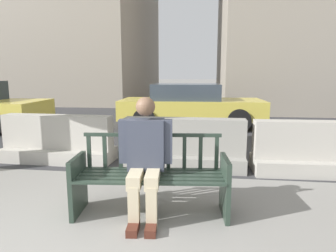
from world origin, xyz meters
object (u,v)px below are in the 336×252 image
Objects in this scene: street_bench at (151,179)px; car_sedan_mid at (190,105)px; seated_person at (145,155)px; jersey_barrier_centre at (184,148)px; jersey_barrier_left at (58,143)px; jersey_barrier_right at (318,153)px.

street_bench is 5.79m from car_sedan_mid.
seated_person is 5.85m from car_sedan_mid.
car_sedan_mid is (0.16, 5.85, -0.04)m from seated_person.
street_bench is 0.86× the size of jersey_barrier_centre.
jersey_barrier_centre is at bearing -2.67° from jersey_barrier_left.
car_sedan_mid reaches higher than jersey_barrier_left.
jersey_barrier_left is at bearing 178.04° from jersey_barrier_right.
seated_person reaches higher than car_sedan_mid.
street_bench is at bearing 52.28° from seated_person.
jersey_barrier_centre is at bearing 80.82° from seated_person.
jersey_barrier_left is 1.00× the size of jersey_barrier_right.
jersey_barrier_centre and jersey_barrier_left have the same top height.
car_sedan_mid is at bearing 91.81° from jersey_barrier_centre.
seated_person reaches higher than jersey_barrier_right.
street_bench is 1.75m from jersey_barrier_centre.
jersey_barrier_left is at bearing 138.11° from street_bench.
street_bench is at bearing -97.96° from jersey_barrier_centre.
street_bench reaches higher than jersey_barrier_right.
jersey_barrier_left and jersey_barrier_right have the same top height.
street_bench is 0.41× the size of car_sedan_mid.
street_bench is 0.86× the size of jersey_barrier_left.
jersey_barrier_right is at bearing -61.30° from car_sedan_mid.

